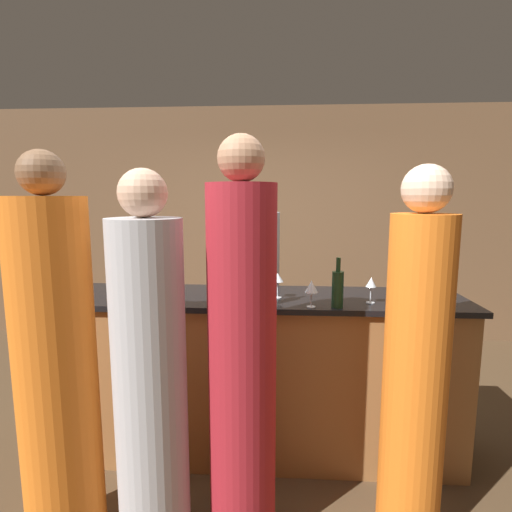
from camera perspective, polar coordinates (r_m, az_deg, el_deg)
ground_plane at (r=3.10m, az=0.28°, el=-25.80°), size 14.00×14.00×0.00m
back_wall at (r=4.90m, az=1.86°, el=4.43°), size 8.00×0.06×2.80m
bar_counter at (r=2.82m, az=0.29°, el=-16.52°), size 2.68×0.63×1.10m
bartender at (r=3.43m, az=0.19°, el=-6.63°), size 0.37×0.37×1.84m
guest_0 at (r=2.02m, az=-1.99°, el=-14.46°), size 0.33×0.33×2.03m
guest_1 at (r=2.06m, az=-14.86°, el=-16.81°), size 0.35×0.35×1.87m
guest_2 at (r=2.19m, az=21.83°, el=-14.84°), size 0.31×0.31×1.89m
guest_3 at (r=2.23m, az=-26.59°, el=-14.52°), size 0.37×0.37×1.95m
wine_bottle_0 at (r=2.69m, az=-5.46°, el=-3.19°), size 0.07×0.07×0.27m
wine_bottle_1 at (r=2.40m, az=11.59°, el=-4.52°), size 0.07×0.07×0.30m
wine_bottle_2 at (r=2.40m, az=1.49°, el=-4.08°), size 0.07×0.07×0.31m
wine_glass_0 at (r=2.53m, az=16.12°, el=-3.80°), size 0.06×0.06×0.16m
wine_glass_1 at (r=2.56m, az=3.11°, el=-3.20°), size 0.08×0.08×0.16m
wine_glass_2 at (r=2.36m, az=7.93°, el=-4.44°), size 0.08×0.08×0.16m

